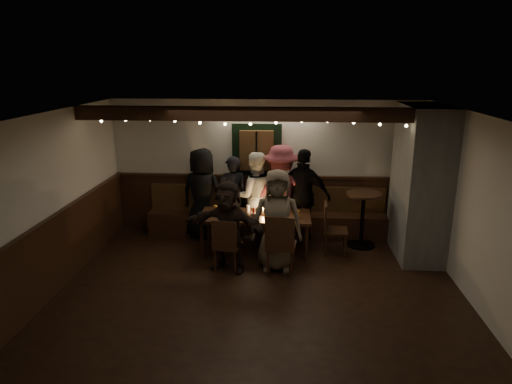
# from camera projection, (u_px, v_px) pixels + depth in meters

# --- Properties ---
(room) EXTENTS (6.02, 5.01, 2.62)m
(room) POSITION_uv_depth(u_px,v_px,m) (326.00, 195.00, 7.83)
(room) COLOR black
(room) RESTS_ON ground
(dining_table) EXTENTS (1.93, 0.83, 0.84)m
(dining_table) POSITION_uv_depth(u_px,v_px,m) (255.00, 218.00, 8.01)
(dining_table) COLOR #321B10
(dining_table) RESTS_ON ground
(chair_near_left) EXTENTS (0.46, 0.46, 0.90)m
(chair_near_left) POSITION_uv_depth(u_px,v_px,m) (226.00, 242.00, 7.25)
(chair_near_left) COLOR #321B10
(chair_near_left) RESTS_ON ground
(chair_near_right) EXTENTS (0.50, 0.50, 1.01)m
(chair_near_right) POSITION_uv_depth(u_px,v_px,m) (281.00, 242.00, 7.12)
(chair_near_right) COLOR #321B10
(chair_near_right) RESTS_ON ground
(chair_end) EXTENTS (0.44, 0.44, 0.92)m
(chair_end) POSITION_uv_depth(u_px,v_px,m) (331.00, 226.00, 7.97)
(chair_end) COLOR #321B10
(chair_end) RESTS_ON ground
(high_top) EXTENTS (0.63, 0.63, 1.01)m
(high_top) POSITION_uv_depth(u_px,v_px,m) (363.00, 213.00, 8.28)
(high_top) COLOR black
(high_top) RESTS_ON ground
(person_a) EXTENTS (0.98, 0.78, 1.74)m
(person_a) POSITION_uv_depth(u_px,v_px,m) (202.00, 194.00, 8.62)
(person_a) COLOR black
(person_a) RESTS_ON ground
(person_b) EXTENTS (0.65, 0.51, 1.58)m
(person_b) POSITION_uv_depth(u_px,v_px,m) (233.00, 197.00, 8.71)
(person_b) COLOR black
(person_b) RESTS_ON ground
(person_c) EXTENTS (0.93, 0.79, 1.68)m
(person_c) POSITION_uv_depth(u_px,v_px,m) (255.00, 196.00, 8.58)
(person_c) COLOR silver
(person_c) RESTS_ON ground
(person_d) EXTENTS (1.31, 0.97, 1.82)m
(person_d) POSITION_uv_depth(u_px,v_px,m) (281.00, 193.00, 8.53)
(person_d) COLOR brown
(person_d) RESTS_ON ground
(person_e) EXTENTS (1.11, 0.77, 1.75)m
(person_e) POSITION_uv_depth(u_px,v_px,m) (304.00, 196.00, 8.49)
(person_e) COLOR black
(person_e) RESTS_ON ground
(person_f) EXTENTS (1.46, 0.90, 1.50)m
(person_f) POSITION_uv_depth(u_px,v_px,m) (228.00, 226.00, 7.27)
(person_f) COLOR black
(person_f) RESTS_ON ground
(person_g) EXTENTS (0.84, 0.56, 1.67)m
(person_g) POSITION_uv_depth(u_px,v_px,m) (277.00, 220.00, 7.29)
(person_g) COLOR #70604C
(person_g) RESTS_ON ground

